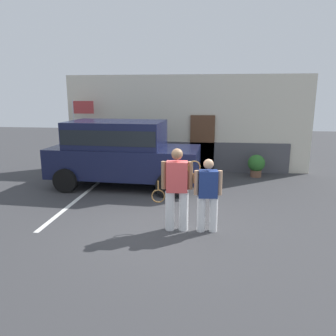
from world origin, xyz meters
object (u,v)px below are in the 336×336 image
Objects in this scene: tennis_player_woman at (207,194)px; flag_pole at (79,122)px; parked_suv at (121,150)px; tennis_player_man at (177,189)px; potted_plant_by_porch at (256,165)px.

tennis_player_woman is 0.59× the size of flag_pole.
parked_suv is 2.97× the size of tennis_player_woman.
parked_suv reaches higher than tennis_player_man.
flag_pole is at bearing 141.24° from parked_suv.
tennis_player_man is 0.67× the size of flag_pole.
tennis_player_man is 2.27× the size of potted_plant_by_porch.
potted_plant_by_porch is (4.39, 1.72, -0.71)m from parked_suv.
flag_pole reaches higher than potted_plant_by_porch.
tennis_player_man is 0.65m from tennis_player_woman.
tennis_player_man is (2.06, -3.23, -0.23)m from parked_suv.
potted_plant_by_porch is (2.32, 4.95, -0.48)m from tennis_player_man.
parked_suv is 5.96× the size of potted_plant_by_porch.
parked_suv is 1.76× the size of flag_pole.
flag_pole is at bearing -54.78° from tennis_player_man.
tennis_player_man is 5.49m from potted_plant_by_porch.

